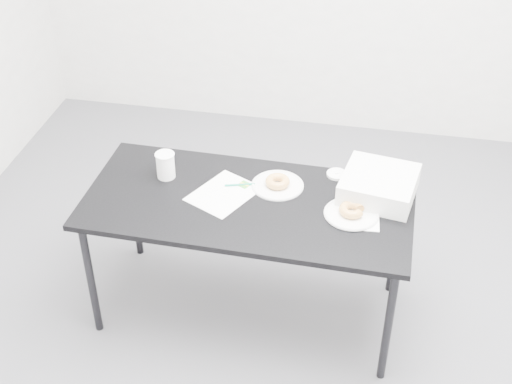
% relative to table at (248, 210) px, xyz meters
% --- Properties ---
extents(floor, '(4.00, 4.00, 0.00)m').
position_rel_table_xyz_m(floor, '(0.12, -0.03, -0.65)').
color(floor, '#4B4A4F').
rests_on(floor, ground).
extents(table, '(1.56, 0.76, 0.70)m').
position_rel_table_xyz_m(table, '(0.00, 0.00, 0.00)').
color(table, black).
rests_on(table, floor).
extents(scorecard, '(0.36, 0.39, 0.00)m').
position_rel_table_xyz_m(scorecard, '(-0.12, 0.03, 0.05)').
color(scorecard, white).
rests_on(scorecard, table).
extents(logo_patch, '(0.07, 0.07, 0.00)m').
position_rel_table_xyz_m(logo_patch, '(-0.04, 0.12, 0.06)').
color(logo_patch, green).
rests_on(logo_patch, scorecard).
extents(pen, '(0.14, 0.05, 0.01)m').
position_rel_table_xyz_m(pen, '(-0.06, 0.11, 0.06)').
color(pen, '#0B7B5F').
rests_on(pen, scorecard).
extents(napkin, '(0.19, 0.19, 0.00)m').
position_rel_table_xyz_m(napkin, '(0.53, -0.03, 0.06)').
color(napkin, white).
rests_on(napkin, table).
extents(plate_near, '(0.25, 0.25, 0.01)m').
position_rel_table_xyz_m(plate_near, '(0.49, -0.01, 0.06)').
color(plate_near, silver).
rests_on(plate_near, napkin).
extents(donut_near, '(0.13, 0.13, 0.04)m').
position_rel_table_xyz_m(donut_near, '(0.49, -0.01, 0.08)').
color(donut_near, '#C67C3E').
rests_on(donut_near, plate_near).
extents(plate_far, '(0.25, 0.25, 0.01)m').
position_rel_table_xyz_m(plate_far, '(0.12, 0.15, 0.06)').
color(plate_far, silver).
rests_on(plate_far, table).
extents(donut_far, '(0.15, 0.15, 0.04)m').
position_rel_table_xyz_m(donut_far, '(0.12, 0.15, 0.08)').
color(donut_far, '#C67C3E').
rests_on(donut_far, plate_far).
extents(coffee_cup, '(0.09, 0.09, 0.13)m').
position_rel_table_xyz_m(coffee_cup, '(-0.43, 0.12, 0.12)').
color(coffee_cup, white).
rests_on(coffee_cup, table).
extents(cup_lid, '(0.10, 0.10, 0.01)m').
position_rel_table_xyz_m(cup_lid, '(0.39, 0.29, 0.06)').
color(cup_lid, white).
rests_on(cup_lid, table).
extents(bakery_box, '(0.39, 0.39, 0.11)m').
position_rel_table_xyz_m(bakery_box, '(0.60, 0.17, 0.11)').
color(bakery_box, white).
rests_on(bakery_box, table).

